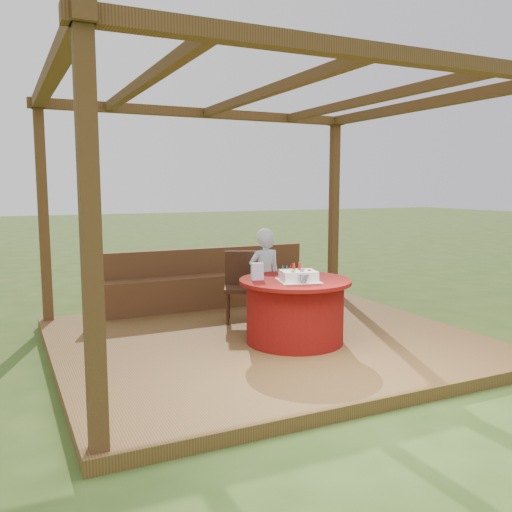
{
  "coord_description": "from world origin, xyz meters",
  "views": [
    {
      "loc": [
        -2.63,
        -5.28,
        1.8
      ],
      "look_at": [
        0.0,
        0.25,
        1.0
      ],
      "focal_mm": 38.0,
      "sensor_mm": 36.0,
      "label": 1
    }
  ],
  "objects_px": {
    "bench": "(211,287)",
    "elderly_woman": "(265,274)",
    "drinking_glass": "(304,279)",
    "chair": "(241,283)",
    "birthday_cake": "(298,276)",
    "table": "(295,310)",
    "gift_bag": "(257,271)"
  },
  "relations": [
    {
      "from": "gift_bag",
      "to": "bench",
      "type": "bearing_deg",
      "value": 99.62
    },
    {
      "from": "table",
      "to": "drinking_glass",
      "type": "bearing_deg",
      "value": -100.73
    },
    {
      "from": "elderly_woman",
      "to": "birthday_cake",
      "type": "relative_size",
      "value": 2.32
    },
    {
      "from": "drinking_glass",
      "to": "bench",
      "type": "bearing_deg",
      "value": 93.5
    },
    {
      "from": "bench",
      "to": "birthday_cake",
      "type": "distance_m",
      "value": 2.2
    },
    {
      "from": "bench",
      "to": "elderly_woman",
      "type": "xyz_separation_m",
      "value": [
        0.32,
        -1.05,
        0.33
      ]
    },
    {
      "from": "elderly_woman",
      "to": "drinking_glass",
      "type": "distance_m",
      "value": 1.28
    },
    {
      "from": "gift_bag",
      "to": "table",
      "type": "bearing_deg",
      "value": -6.02
    },
    {
      "from": "table",
      "to": "chair",
      "type": "relative_size",
      "value": 1.39
    },
    {
      "from": "table",
      "to": "bench",
      "type": "bearing_deg",
      "value": 95.37
    },
    {
      "from": "gift_bag",
      "to": "elderly_woman",
      "type": "bearing_deg",
      "value": 74.37
    },
    {
      "from": "drinking_glass",
      "to": "gift_bag",
      "type": "bearing_deg",
      "value": 128.28
    },
    {
      "from": "drinking_glass",
      "to": "elderly_woman",
      "type": "bearing_deg",
      "value": 82.0
    },
    {
      "from": "chair",
      "to": "birthday_cake",
      "type": "distance_m",
      "value": 1.27
    },
    {
      "from": "elderly_woman",
      "to": "chair",
      "type": "bearing_deg",
      "value": 151.1
    },
    {
      "from": "chair",
      "to": "birthday_cake",
      "type": "xyz_separation_m",
      "value": [
        0.11,
        -1.23,
        0.27
      ]
    },
    {
      "from": "table",
      "to": "drinking_glass",
      "type": "distance_m",
      "value": 0.47
    },
    {
      "from": "drinking_glass",
      "to": "birthday_cake",
      "type": "bearing_deg",
      "value": 78.9
    },
    {
      "from": "bench",
      "to": "elderly_woman",
      "type": "height_order",
      "value": "elderly_woman"
    },
    {
      "from": "chair",
      "to": "gift_bag",
      "type": "relative_size",
      "value": 4.79
    },
    {
      "from": "elderly_woman",
      "to": "drinking_glass",
      "type": "height_order",
      "value": "elderly_woman"
    },
    {
      "from": "table",
      "to": "elderly_woman",
      "type": "xyz_separation_m",
      "value": [
        0.13,
        0.99,
        0.24
      ]
    },
    {
      "from": "chair",
      "to": "drinking_glass",
      "type": "relative_size",
      "value": 8.63
    },
    {
      "from": "bench",
      "to": "table",
      "type": "relative_size",
      "value": 2.51
    },
    {
      "from": "bench",
      "to": "elderly_woman",
      "type": "bearing_deg",
      "value": -73.13
    },
    {
      "from": "table",
      "to": "elderly_woman",
      "type": "bearing_deg",
      "value": 82.74
    },
    {
      "from": "chair",
      "to": "drinking_glass",
      "type": "distance_m",
      "value": 1.42
    },
    {
      "from": "table",
      "to": "birthday_cake",
      "type": "relative_size",
      "value": 2.39
    },
    {
      "from": "table",
      "to": "chair",
      "type": "xyz_separation_m",
      "value": [
        -0.13,
        1.13,
        0.12
      ]
    },
    {
      "from": "chair",
      "to": "elderly_woman",
      "type": "distance_m",
      "value": 0.31
    },
    {
      "from": "bench",
      "to": "elderly_woman",
      "type": "relative_size",
      "value": 2.59
    },
    {
      "from": "table",
      "to": "gift_bag",
      "type": "bearing_deg",
      "value": 158.73
    }
  ]
}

